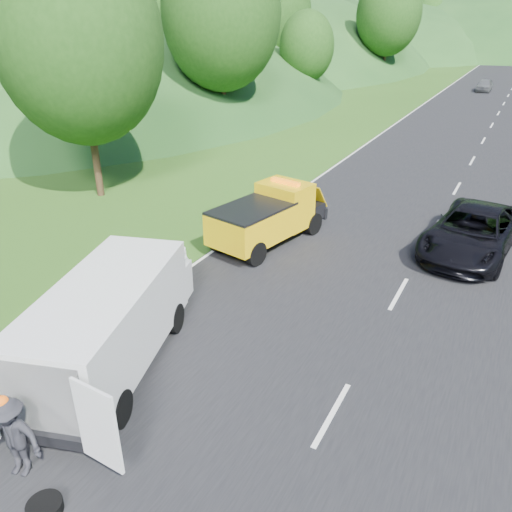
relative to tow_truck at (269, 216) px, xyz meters
The scene contains 12 objects.
ground 6.23m from the tow_truck, 66.49° to the right, with size 320.00×320.00×0.00m, color #38661E.
road_surface 34.82m from the tow_truck, 81.00° to the left, with size 14.00×200.00×0.02m, color black.
tree_line_left 56.85m from the tow_truck, 106.93° to the left, with size 14.00×140.00×14.00m, color #264E17, non-canonical shape.
tow_truck is the anchor object (origin of this frame).
white_van 8.55m from the tow_truck, 89.90° to the right, with size 4.76×7.28×2.39m.
woman 4.91m from the tow_truck, 96.68° to the right, with size 0.59×0.43×1.62m, color white.
child 5.84m from the tow_truck, 90.98° to the right, with size 0.52×0.40×1.06m, color tan.
worker 12.01m from the tow_truck, 86.74° to the right, with size 1.16×0.66×1.79m, color black.
suitcase 5.40m from the tow_truck, 104.93° to the right, with size 0.36×0.20×0.58m, color #655F4C.
spare_tire 12.50m from the tow_truck, 81.77° to the right, with size 0.63×0.63×0.20m, color black.
passing_suv 7.57m from the tow_truck, 21.03° to the left, with size 2.75×5.96×1.66m, color black.
dist_car_a 48.73m from the tow_truck, 86.82° to the left, with size 1.56×3.87×1.32m, color #4F5154.
Camera 1 is at (5.49, -10.20, 8.03)m, focal length 35.00 mm.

